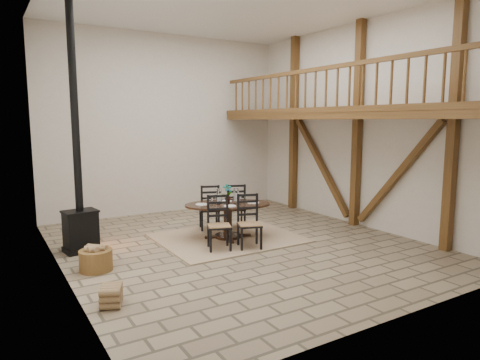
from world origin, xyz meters
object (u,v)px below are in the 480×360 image
dining_table (228,219)px  log_basket (96,259)px  wood_stove (79,196)px  log_stack (111,296)px

dining_table → log_basket: size_ratio=4.17×
dining_table → log_basket: dining_table is taller
dining_table → log_basket: (-3.01, -0.61, -0.24)m
wood_stove → log_basket: size_ratio=8.82×
dining_table → log_stack: 3.86m
dining_table → log_stack: (-3.16, -2.20, -0.30)m
wood_stove → log_stack: size_ratio=10.61×
wood_stove → log_stack: 3.05m
log_basket → log_stack: bearing=-95.4°
dining_table → wood_stove: bearing=-172.5°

